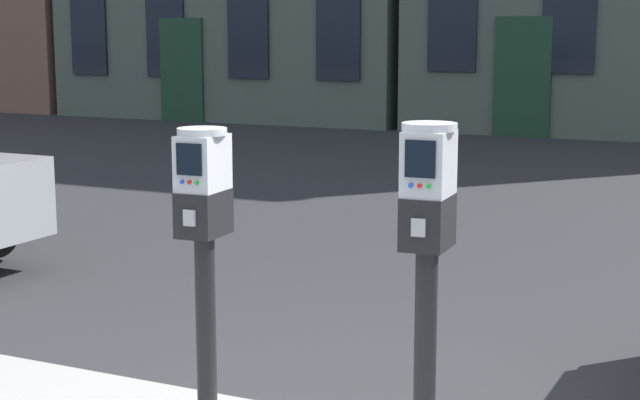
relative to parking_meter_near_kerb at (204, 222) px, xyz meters
The scene contains 2 objects.
parking_meter_near_kerb is the anchor object (origin of this frame).
parking_meter_twin_adjacent 1.03m from the parking_meter_near_kerb, ahead, with size 0.23×0.26×1.39m.
Camera 1 is at (1.82, -3.75, 1.89)m, focal length 55.94 mm.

